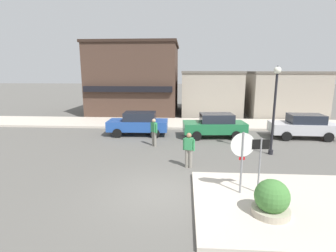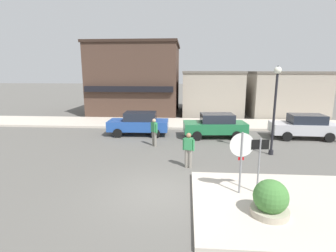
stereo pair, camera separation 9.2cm
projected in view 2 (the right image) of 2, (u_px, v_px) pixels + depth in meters
name	position (u px, v px, depth m)	size (l,w,h in m)	color
ground_plane	(160.00, 193.00, 9.37)	(160.00, 160.00, 0.00)	#5B5954
sidewalk_corner	(293.00, 205.00, 8.36)	(6.40, 4.80, 0.15)	beige
kerb_far	(175.00, 123.00, 21.43)	(80.00, 4.00, 0.15)	beige
stop_sign	(241.00, 155.00, 8.77)	(0.82, 0.11, 2.30)	gray
one_way_sign	(259.00, 160.00, 8.81)	(0.60, 0.08, 2.10)	gray
planter	(270.00, 202.00, 7.58)	(1.10, 1.10, 1.23)	#ADA38E
lamp_post	(275.00, 98.00, 13.06)	(0.36, 0.36, 4.54)	black
parked_car_nearest	(139.00, 123.00, 17.73)	(4.05, 1.97, 1.56)	#234C9E
parked_car_second	(215.00, 125.00, 17.06)	(4.13, 2.13, 1.56)	#1E6B3D
parked_car_third	(304.00, 126.00, 16.78)	(4.05, 1.97, 1.56)	#B7B7BC
pedestrian_crossing_near	(189.00, 149.00, 11.64)	(0.55, 0.32, 1.61)	gray
pedestrian_crossing_far	(154.00, 131.00, 15.04)	(0.44, 0.46, 1.61)	gray
building_corner_shop	(137.00, 79.00, 26.76)	(8.55, 8.22, 6.94)	#473328
building_storefront_left_near	(210.00, 92.00, 27.36)	(5.72, 8.14, 4.24)	#9E9384
building_storefront_left_mid	(282.00, 93.00, 25.64)	(6.70, 6.59, 4.23)	#9E9384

